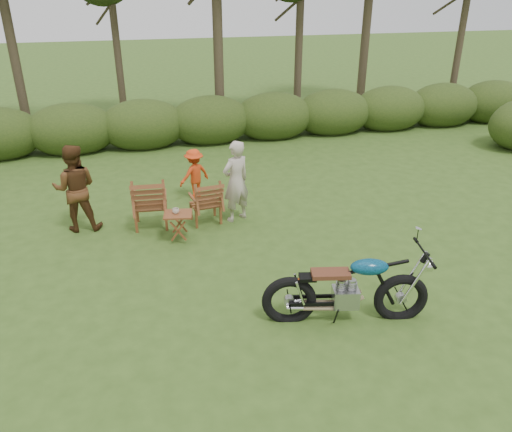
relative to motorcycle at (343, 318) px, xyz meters
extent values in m
plane|color=#324D19|center=(-0.30, 0.33, 0.00)|extent=(80.00, 80.00, 0.00)
cylinder|color=#33291B|center=(-5.80, 11.43, 3.60)|extent=(0.28, 0.28, 7.20)
cylinder|color=#33291B|center=(-2.80, 12.53, 3.15)|extent=(0.24, 0.24, 6.30)
cylinder|color=#33291B|center=(0.20, 10.33, 3.83)|extent=(0.30, 0.30, 7.65)
cylinder|color=#33291B|center=(3.20, 11.43, 3.24)|extent=(0.26, 0.26, 6.48)
cylinder|color=#33291B|center=(8.70, 10.33, 3.42)|extent=(0.24, 0.24, 6.84)
ellipsoid|color=#283B15|center=(-4.30, 9.33, 0.63)|extent=(2.52, 1.68, 1.51)
ellipsoid|color=#283B15|center=(-2.30, 9.33, 0.63)|extent=(2.52, 1.68, 1.51)
ellipsoid|color=#283B15|center=(-0.30, 9.33, 0.63)|extent=(2.52, 1.68, 1.51)
ellipsoid|color=#283B15|center=(1.70, 9.33, 0.63)|extent=(2.52, 1.68, 1.51)
ellipsoid|color=#283B15|center=(3.70, 9.33, 0.63)|extent=(2.52, 1.68, 1.51)
ellipsoid|color=#283B15|center=(5.70, 9.33, 0.63)|extent=(2.52, 1.68, 1.51)
ellipsoid|color=#283B15|center=(7.70, 9.33, 0.63)|extent=(2.52, 1.68, 1.51)
ellipsoid|color=#283B15|center=(9.70, 9.33, 0.63)|extent=(2.52, 1.68, 1.51)
imported|color=#C1B49F|center=(-2.05, 3.07, 0.60)|extent=(0.16, 0.16, 0.10)
imported|color=#B8A997|center=(-0.77, 3.66, 0.00)|extent=(0.72, 0.62, 1.68)
imported|color=#4E2E16|center=(-3.85, 4.03, 0.00)|extent=(0.89, 0.72, 1.72)
imported|color=red|center=(-1.42, 4.98, 0.00)|extent=(0.85, 0.71, 1.15)
camera|label=1|loc=(-2.75, -5.43, 4.45)|focal=35.00mm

